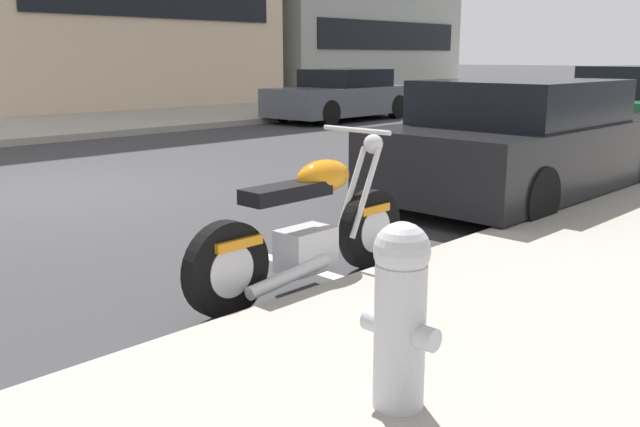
{
  "coord_description": "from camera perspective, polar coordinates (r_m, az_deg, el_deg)",
  "views": [
    {
      "loc": [
        -3.59,
        -7.99,
        1.61
      ],
      "look_at": [
        -0.03,
        -4.52,
        0.48
      ],
      "focal_mm": 38.54,
      "sensor_mm": 36.0,
      "label": 1
    }
  ],
  "objects": [
    {
      "name": "parking_stall_stripe",
      "position": [
        5.41,
        -1.67,
        -4.41
      ],
      "size": [
        0.12,
        2.2,
        0.01
      ],
      "primitive_type": "cube",
      "color": "silver",
      "rests_on": "ground"
    },
    {
      "name": "fire_hydrant",
      "position": [
        2.92,
        6.68,
        -8.03
      ],
      "size": [
        0.24,
        0.36,
        0.81
      ],
      "color": "#B7B7BC",
      "rests_on": "sidewalk_near_curb"
    },
    {
      "name": "sidewalk_far_curb",
      "position": [
        21.94,
        -0.28,
        8.83
      ],
      "size": [
        120.0,
        5.0,
        0.14
      ],
      "primitive_type": "cube",
      "color": "gray",
      "rests_on": "ground"
    },
    {
      "name": "parked_motorcycle",
      "position": [
        4.79,
        -0.97,
        -1.47
      ],
      "size": [
        2.04,
        0.62,
        1.11
      ],
      "rotation": [
        0.0,
        0.0,
        0.02
      ],
      "color": "black",
      "rests_on": "ground"
    },
    {
      "name": "ground_plane",
      "position": [
        8.9,
        -21.16,
        1.57
      ],
      "size": [
        260.0,
        260.0,
        0.0
      ],
      "primitive_type": "plane",
      "color": "#333335"
    },
    {
      "name": "car_opposite_curb",
      "position": [
        18.11,
        1.81,
        9.72
      ],
      "size": [
        4.35,
        2.0,
        1.31
      ],
      "rotation": [
        0.0,
        0.0,
        3.2
      ],
      "color": "#4C515B",
      "rests_on": "ground"
    },
    {
      "name": "parked_car_across_street",
      "position": [
        8.3,
        16.82,
        5.66
      ],
      "size": [
        4.26,
        1.88,
        1.36
      ],
      "rotation": [
        0.0,
        0.0,
        -0.0
      ],
      "color": "black",
      "rests_on": "ground"
    }
  ]
}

